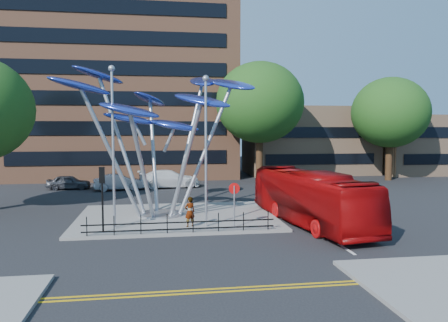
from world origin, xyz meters
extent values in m
plane|color=black|center=(0.00, 0.00, 0.00)|extent=(120.00, 120.00, 0.00)
cube|color=slate|center=(-1.00, 6.00, 0.07)|extent=(12.00, 9.00, 0.15)
cube|color=gold|center=(0.00, -6.00, 0.01)|extent=(40.00, 0.12, 0.01)
cube|color=gold|center=(0.00, -6.30, 0.01)|extent=(40.00, 0.12, 0.01)
cube|color=#965E41|center=(-6.00, 32.00, 15.00)|extent=(25.00, 15.00, 30.00)
cube|color=tan|center=(16.00, 30.00, 4.00)|extent=(15.00, 8.00, 8.00)
cube|color=tan|center=(30.00, 28.00, 3.50)|extent=(12.00, 8.00, 7.00)
cylinder|color=black|center=(8.00, 22.00, 2.86)|extent=(0.70, 0.70, 5.72)
ellipsoid|color=#1F4413|center=(8.00, 22.00, 8.06)|extent=(8.80, 8.80, 8.10)
cylinder|color=black|center=(22.00, 22.00, 2.53)|extent=(0.70, 0.70, 5.06)
ellipsoid|color=#1F4413|center=(22.00, 22.00, 7.13)|extent=(8.00, 8.00, 7.36)
cylinder|color=#9EA0A5|center=(-2.00, 6.50, 0.21)|extent=(2.80, 2.80, 0.12)
cylinder|color=#9EA0A5|center=(-3.20, 5.90, 4.05)|extent=(0.24, 0.24, 7.80)
ellipsoid|color=blue|center=(-6.40, 4.90, 7.95)|extent=(3.92, 2.95, 1.39)
cylinder|color=#9EA0A5|center=(-2.40, 5.50, 3.35)|extent=(0.24, 0.24, 6.40)
ellipsoid|color=blue|center=(-3.60, 3.30, 6.55)|extent=(3.47, 1.78, 1.31)
cylinder|color=#9EA0A5|center=(-1.40, 5.70, 3.65)|extent=(0.24, 0.24, 7.00)
ellipsoid|color=blue|center=(0.40, 4.10, 7.15)|extent=(3.81, 3.11, 1.36)
cylinder|color=#9EA0A5|center=(-0.80, 6.50, 4.25)|extent=(0.24, 0.24, 8.20)
ellipsoid|color=blue|center=(2.60, 6.90, 8.35)|extent=(3.52, 4.06, 1.44)
cylinder|color=#9EA0A5|center=(-1.20, 7.40, 4.45)|extent=(0.24, 0.24, 8.60)
ellipsoid|color=blue|center=(1.00, 9.40, 8.75)|extent=(2.21, 3.79, 1.39)
cylinder|color=#9EA0A5|center=(-2.20, 7.50, 3.85)|extent=(0.24, 0.24, 7.40)
ellipsoid|color=blue|center=(-2.60, 10.10, 7.55)|extent=(3.02, 3.71, 1.34)
cylinder|color=#9EA0A5|center=(-3.00, 6.90, 4.55)|extent=(0.24, 0.24, 8.80)
ellipsoid|color=blue|center=(-5.80, 8.30, 8.95)|extent=(3.88, 3.60, 1.42)
ellipsoid|color=blue|center=(-3.80, 6.70, 6.15)|extent=(3.40, 1.96, 1.13)
ellipsoid|color=blue|center=(-1.10, 6.10, 5.75)|extent=(3.39, 2.16, 1.11)
cylinder|color=#9EA0A5|center=(-4.50, 3.50, 4.40)|extent=(0.14, 0.14, 8.50)
sphere|color=#9EA0A5|center=(-4.50, 3.50, 8.77)|extent=(0.36, 0.36, 0.36)
cylinder|color=#9EA0A5|center=(0.50, 3.00, 4.15)|extent=(0.14, 0.14, 8.00)
sphere|color=#9EA0A5|center=(0.50, 3.00, 8.27)|extent=(0.36, 0.36, 0.36)
cylinder|color=black|center=(-5.00, 2.50, 1.75)|extent=(0.10, 0.10, 3.20)
cube|color=black|center=(-5.00, 2.50, 3.15)|extent=(0.28, 0.18, 0.85)
sphere|color=#FF0C0C|center=(-5.00, 2.50, 3.43)|extent=(0.18, 0.18, 0.18)
cylinder|color=#9EA0A5|center=(2.00, 2.50, 1.30)|extent=(0.08, 0.08, 2.30)
cylinder|color=red|center=(2.00, 2.53, 2.30)|extent=(0.60, 0.04, 0.60)
cube|color=white|center=(2.00, 2.55, 2.30)|extent=(0.42, 0.03, 0.10)
cylinder|color=black|center=(-5.70, 1.70, 0.65)|extent=(0.05, 0.05, 1.00)
cylinder|color=black|center=(-4.36, 1.70, 0.65)|extent=(0.05, 0.05, 1.00)
cylinder|color=black|center=(-3.01, 1.70, 0.65)|extent=(0.05, 0.05, 1.00)
cylinder|color=black|center=(-1.67, 1.70, 0.65)|extent=(0.05, 0.05, 1.00)
cylinder|color=black|center=(-0.33, 1.70, 0.65)|extent=(0.05, 0.05, 1.00)
cylinder|color=black|center=(1.01, 1.70, 0.65)|extent=(0.05, 0.05, 1.00)
cylinder|color=black|center=(2.36, 1.70, 0.65)|extent=(0.05, 0.05, 1.00)
cylinder|color=black|center=(3.70, 1.70, 0.65)|extent=(0.05, 0.05, 1.00)
cube|color=black|center=(-1.00, 1.70, 0.70)|extent=(10.00, 0.06, 0.06)
cube|color=black|center=(-1.00, 1.70, 0.35)|extent=(10.00, 0.06, 0.06)
imported|color=#930607|center=(6.60, 3.24, 1.56)|extent=(4.18, 11.43, 3.11)
imported|color=gray|center=(-0.40, 3.04, 0.98)|extent=(0.71, 0.59, 1.66)
imported|color=#404248|center=(-10.10, 20.02, 0.65)|extent=(3.81, 1.56, 1.29)
imported|color=#97999E|center=(-5.60, 18.76, 0.72)|extent=(4.54, 2.21, 1.43)
imported|color=white|center=(-1.10, 19.75, 0.82)|extent=(5.92, 3.04, 1.65)
camera|label=1|loc=(-2.10, -20.75, 5.69)|focal=35.00mm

